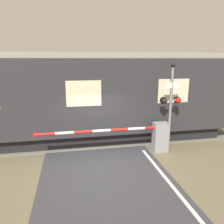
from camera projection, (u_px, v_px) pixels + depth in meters
The scene contains 5 objects.
ground_plane at pixel (102, 166), 8.07m from camera, with size 80.00×80.00×0.00m, color #6B6047.
track_bed at pixel (93, 137), 11.03m from camera, with size 36.00×3.20×0.13m.
train at pixel (82, 96), 10.44m from camera, with size 14.21×3.20×4.12m.
crossing_barrier at pixel (152, 136), 9.15m from camera, with size 5.43×0.44×1.26m.
signal_post at pixel (171, 102), 9.04m from camera, with size 0.91×0.26×3.70m.
Camera 1 is at (-1.05, -7.30, 3.84)m, focal length 35.00 mm.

